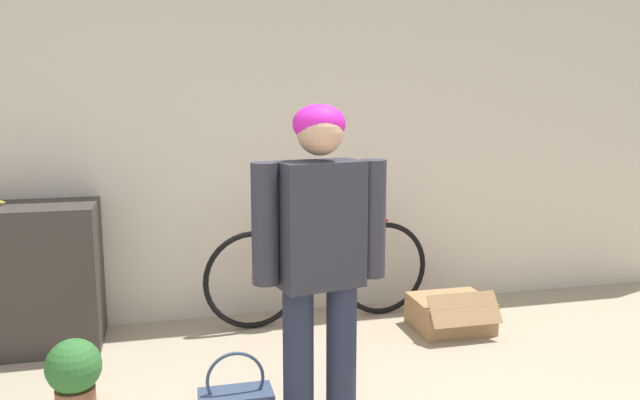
{
  "coord_description": "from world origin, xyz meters",
  "views": [
    {
      "loc": [
        -0.39,
        -1.66,
        1.59
      ],
      "look_at": [
        0.26,
        0.97,
        1.14
      ],
      "focal_mm": 35.0,
      "sensor_mm": 36.0,
      "label": 1
    }
  ],
  "objects": [
    {
      "name": "person",
      "position": [
        0.26,
        0.97,
        0.92
      ],
      "size": [
        0.61,
        0.27,
        1.56
      ],
      "rotation": [
        0.0,
        0.0,
        0.2
      ],
      "color": "#23283D",
      "rests_on": "ground_plane"
    },
    {
      "name": "cardboard_box",
      "position": [
        1.47,
        2.13,
        0.11
      ],
      "size": [
        0.51,
        0.49,
        0.3
      ],
      "color": "#A87F51",
      "rests_on": "ground_plane"
    },
    {
      "name": "side_shelf",
      "position": [
        -1.33,
        2.48,
        0.46
      ],
      "size": [
        0.98,
        0.52,
        0.93
      ],
      "color": "#38332D",
      "rests_on": "ground_plane"
    },
    {
      "name": "potted_plant",
      "position": [
        -0.87,
        1.36,
        0.26
      ],
      "size": [
        0.26,
        0.26,
        0.45
      ],
      "color": "brown",
      "rests_on": "ground_plane"
    },
    {
      "name": "wall_back",
      "position": [
        0.0,
        2.79,
        1.3
      ],
      "size": [
        8.0,
        0.07,
        2.6
      ],
      "color": "beige",
      "rests_on": "ground_plane"
    },
    {
      "name": "bicycle",
      "position": [
        0.63,
        2.5,
        0.37
      ],
      "size": [
        1.65,
        0.46,
        0.76
      ],
      "rotation": [
        0.0,
        0.0,
        0.07
      ],
      "color": "black",
      "rests_on": "ground_plane"
    }
  ]
}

